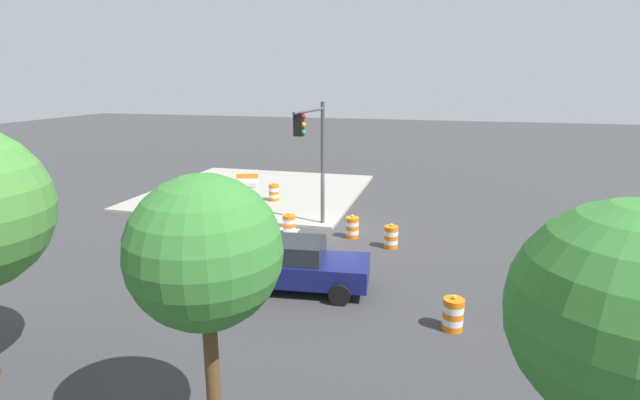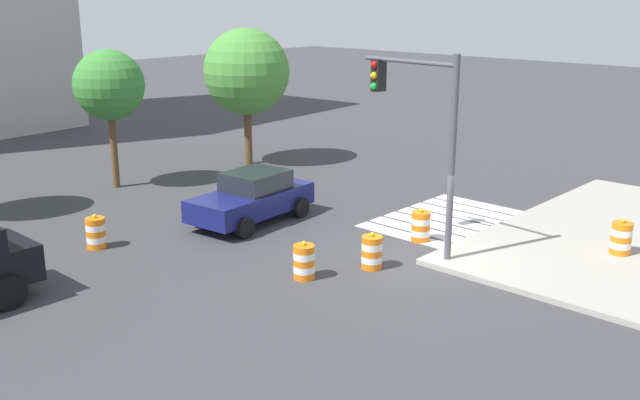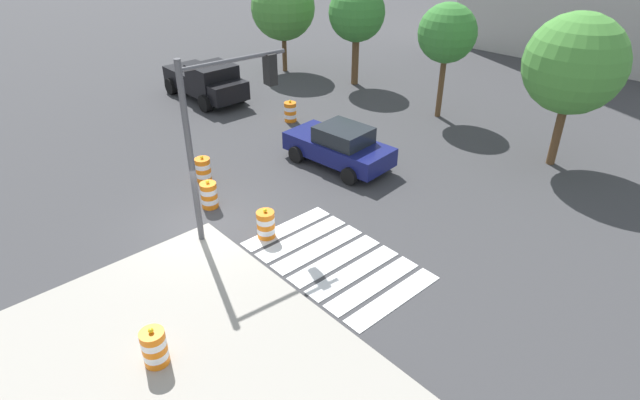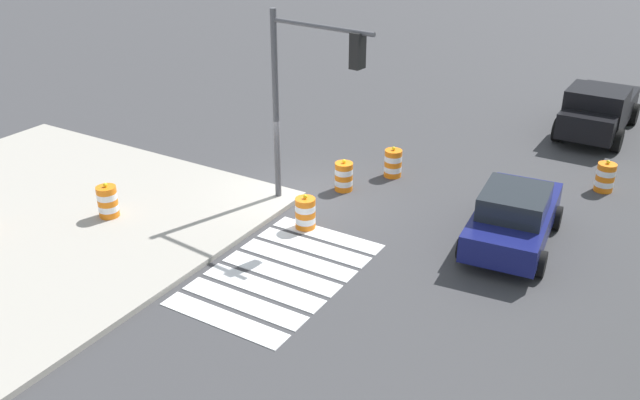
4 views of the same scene
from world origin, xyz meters
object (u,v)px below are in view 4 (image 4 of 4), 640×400
(pickup_truck, at_px, (598,110))
(traffic_barrel_median_near, at_px, (344,176))
(traffic_barrel_median_far, at_px, (393,163))
(traffic_barrel_on_sidewalk, at_px, (108,201))
(traffic_barrel_crosswalk_end, at_px, (605,177))
(traffic_light_pole, at_px, (308,79))
(sports_car, at_px, (514,216))
(traffic_barrel_near_corner, at_px, (305,213))

(pickup_truck, height_order, traffic_barrel_median_near, pickup_truck)
(traffic_barrel_median_far, distance_m, traffic_barrel_on_sidewalk, 8.87)
(traffic_barrel_crosswalk_end, xyz_separation_m, traffic_barrel_median_near, (4.12, -6.90, 0.00))
(traffic_barrel_median_near, bearing_deg, pickup_truck, 148.48)
(traffic_barrel_median_far, bearing_deg, traffic_barrel_crosswalk_end, 111.39)
(traffic_barrel_crosswalk_end, distance_m, traffic_barrel_median_far, 6.51)
(traffic_barrel_median_near, height_order, traffic_light_pole, traffic_light_pole)
(sports_car, xyz_separation_m, pickup_truck, (-9.81, 0.17, 0.16))
(sports_car, height_order, traffic_barrel_crosswalk_end, sports_car)
(sports_car, bearing_deg, traffic_barrel_near_corner, -67.92)
(pickup_truck, relative_size, traffic_barrel_median_far, 5.06)
(traffic_barrel_crosswalk_end, bearing_deg, traffic_barrel_near_corner, -43.76)
(traffic_barrel_median_far, xyz_separation_m, traffic_light_pole, (3.49, -1.01, 3.46))
(traffic_barrel_median_far, bearing_deg, traffic_light_pole, -16.19)
(traffic_barrel_on_sidewalk, distance_m, traffic_light_pole, 6.55)
(traffic_barrel_median_near, bearing_deg, traffic_barrel_crosswalk_end, 120.88)
(pickup_truck, bearing_deg, traffic_barrel_median_near, -31.52)
(traffic_light_pole, bearing_deg, pickup_truck, 151.99)
(sports_car, height_order, traffic_light_pole, traffic_light_pole)
(traffic_barrel_crosswalk_end, distance_m, traffic_barrel_on_sidewalk, 14.84)
(traffic_barrel_near_corner, xyz_separation_m, traffic_barrel_on_sidewalk, (2.51, -4.95, 0.15))
(pickup_truck, bearing_deg, traffic_barrel_crosswalk_end, 14.27)
(traffic_barrel_near_corner, xyz_separation_m, traffic_barrel_median_far, (-4.48, 0.50, 0.00))
(sports_car, distance_m, traffic_barrel_median_near, 5.50)
(sports_car, bearing_deg, pickup_truck, 179.03)
(traffic_barrel_median_near, bearing_deg, traffic_barrel_near_corner, 6.97)
(traffic_light_pole, bearing_deg, traffic_barrel_near_corner, 27.46)
(traffic_barrel_crosswalk_end, xyz_separation_m, traffic_barrel_on_sidewalk, (9.36, -11.52, 0.15))
(traffic_barrel_crosswalk_end, bearing_deg, sports_car, -16.83)
(traffic_barrel_median_near, distance_m, traffic_light_pole, 3.87)
(traffic_barrel_near_corner, xyz_separation_m, traffic_barrel_crosswalk_end, (-6.85, 6.56, 0.00))
(sports_car, bearing_deg, traffic_barrel_on_sidewalk, -65.52)
(traffic_barrel_near_corner, relative_size, traffic_barrel_median_far, 1.00)
(pickup_truck, bearing_deg, traffic_barrel_near_corner, -23.96)
(pickup_truck, xyz_separation_m, traffic_light_pole, (10.90, -5.80, 2.94))
(sports_car, xyz_separation_m, traffic_barrel_near_corner, (2.08, -5.12, -0.36))
(traffic_barrel_on_sidewalk, bearing_deg, traffic_barrel_median_far, 142.04)
(traffic_barrel_median_near, bearing_deg, sports_car, 83.17)
(traffic_barrel_crosswalk_end, bearing_deg, traffic_barrel_median_near, -59.12)
(traffic_barrel_median_far, relative_size, traffic_barrel_on_sidewalk, 1.00)
(traffic_barrel_near_corner, xyz_separation_m, traffic_barrel_median_near, (-2.73, -0.33, 0.00))
(traffic_barrel_crosswalk_end, relative_size, traffic_barrel_median_far, 1.00)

